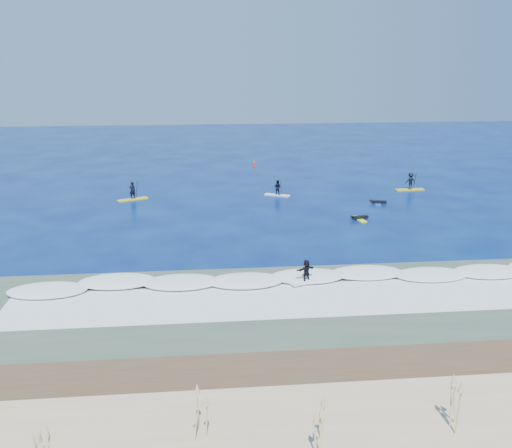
{
  "coord_description": "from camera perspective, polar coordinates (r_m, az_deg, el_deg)",
  "views": [
    {
      "loc": [
        -5.67,
        -43.37,
        13.58
      ],
      "look_at": [
        -1.23,
        0.99,
        0.6
      ],
      "focal_mm": 40.0,
      "sensor_mm": 36.0,
      "label": 1
    }
  ],
  "objects": [
    {
      "name": "breaking_wave",
      "position": [
        36.47,
        3.66,
        -5.66
      ],
      "size": [
        40.0,
        6.0,
        0.3
      ],
      "primitive_type": "cube",
      "color": "white",
      "rests_on": "ground"
    },
    {
      "name": "sup_paddler_left",
      "position": [
        58.09,
        -12.25,
        3.01
      ],
      "size": [
        3.07,
        1.97,
        2.13
      ],
      "rotation": [
        0.0,
        0.0,
        0.44
      ],
      "color": "yellow",
      "rests_on": "ground"
    },
    {
      "name": "wave_surfer",
      "position": [
        35.61,
        5.05,
        -4.8
      ],
      "size": [
        2.12,
        1.34,
        1.5
      ],
      "rotation": [
        0.0,
        0.0,
        0.41
      ],
      "color": "white",
      "rests_on": "breaking_wave"
    },
    {
      "name": "shallow_water",
      "position": [
        32.85,
        4.79,
        -8.24
      ],
      "size": [
        90.0,
        13.0,
        0.01
      ],
      "primitive_type": "cube",
      "color": "#374B3D",
      "rests_on": "ground"
    },
    {
      "name": "ground",
      "position": [
        45.8,
        1.65,
        -1.02
      ],
      "size": [
        160.0,
        160.0,
        0.0
      ],
      "primitive_type": "plane",
      "color": "#04114B",
      "rests_on": "ground"
    },
    {
      "name": "sup_paddler_center",
      "position": [
        58.61,
        2.15,
        3.52
      ],
      "size": [
        2.65,
        1.8,
        1.86
      ],
      "rotation": [
        0.0,
        0.0,
        -0.47
      ],
      "color": "white",
      "rests_on": "ground"
    },
    {
      "name": "whitewater",
      "position": [
        33.75,
        4.49,
        -7.55
      ],
      "size": [
        34.0,
        5.0,
        0.02
      ],
      "primitive_type": "cube",
      "color": "silver",
      "rests_on": "ground"
    },
    {
      "name": "dune_grass",
      "position": [
        20.92,
        11.65,
        -18.26
      ],
      "size": [
        40.0,
        4.0,
        1.7
      ],
      "primitive_type": null,
      "color": "#D7BC84",
      "rests_on": "dune"
    },
    {
      "name": "sup_paddler_right",
      "position": [
        63.22,
        15.18,
        4.05
      ],
      "size": [
        3.13,
        0.93,
        2.17
      ],
      "rotation": [
        0.0,
        0.0,
        0.05
      ],
      "color": "gold",
      "rests_on": "ground"
    },
    {
      "name": "prone_paddler_far",
      "position": [
        56.51,
        12.11,
        2.12
      ],
      "size": [
        1.64,
        2.15,
        0.44
      ],
      "rotation": [
        0.0,
        0.0,
        1.32
      ],
      "color": "#1744AC",
      "rests_on": "ground"
    },
    {
      "name": "marker_buoy",
      "position": [
        74.79,
        -0.19,
        6.03
      ],
      "size": [
        0.32,
        0.32,
        0.76
      ],
      "rotation": [
        0.0,
        0.0,
        -0.34
      ],
      "color": "red",
      "rests_on": "ground"
    },
    {
      "name": "prone_paddler_near",
      "position": [
        50.66,
        10.28,
        0.59
      ],
      "size": [
        1.65,
        2.14,
        0.43
      ],
      "rotation": [
        0.0,
        0.0,
        1.75
      ],
      "color": "yellow",
      "rests_on": "ground"
    },
    {
      "name": "wet_sand_strip",
      "position": [
        26.36,
        7.82,
        -14.95
      ],
      "size": [
        90.0,
        5.0,
        0.08
      ],
      "primitive_type": "cube",
      "color": "#4B3323",
      "rests_on": "ground"
    }
  ]
}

